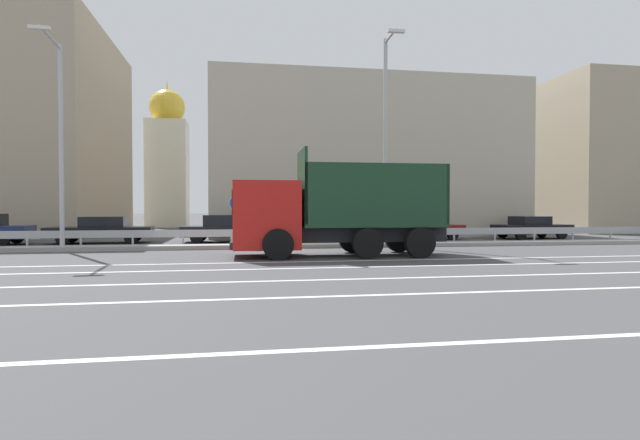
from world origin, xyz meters
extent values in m
plane|color=#424244|center=(0.00, 0.00, 0.00)|extent=(320.00, 320.00, 0.00)
cube|color=silver|center=(1.81, -3.25, 0.00)|extent=(67.26, 0.16, 0.01)
cube|color=silver|center=(1.81, -4.99, 0.00)|extent=(67.26, 0.16, 0.01)
cube|color=silver|center=(1.81, -7.35, 0.00)|extent=(67.26, 0.16, 0.01)
cube|color=silver|center=(1.81, -9.58, 0.00)|extent=(67.26, 0.16, 0.01)
cube|color=silver|center=(1.81, -13.14, 0.00)|extent=(67.26, 0.16, 0.01)
cube|color=gray|center=(0.00, 2.45, 0.09)|extent=(36.99, 1.10, 0.18)
cube|color=#9EA0A5|center=(0.00, 3.26, 0.62)|extent=(67.26, 0.04, 0.32)
cylinder|color=#ADADB2|center=(-10.42, 3.26, 0.31)|extent=(0.09, 0.09, 0.62)
cylinder|color=#ADADB2|center=(-8.33, 3.26, 0.31)|extent=(0.09, 0.09, 0.62)
cylinder|color=#ADADB2|center=(-6.25, 3.26, 0.31)|extent=(0.09, 0.09, 0.62)
cylinder|color=#ADADB2|center=(-4.17, 3.26, 0.31)|extent=(0.09, 0.09, 0.62)
cylinder|color=#ADADB2|center=(-2.08, 3.26, 0.31)|extent=(0.09, 0.09, 0.62)
cylinder|color=#ADADB2|center=(0.00, 3.26, 0.31)|extent=(0.09, 0.09, 0.62)
cylinder|color=#ADADB2|center=(2.08, 3.26, 0.31)|extent=(0.09, 0.09, 0.62)
cylinder|color=#ADADB2|center=(4.17, 3.26, 0.31)|extent=(0.09, 0.09, 0.62)
cylinder|color=#ADADB2|center=(6.25, 3.26, 0.31)|extent=(0.09, 0.09, 0.62)
cylinder|color=#ADADB2|center=(8.33, 3.26, 0.31)|extent=(0.09, 0.09, 0.62)
cylinder|color=#ADADB2|center=(10.42, 3.26, 0.31)|extent=(0.09, 0.09, 0.62)
cylinder|color=#ADADB2|center=(12.50, 3.26, 0.31)|extent=(0.09, 0.09, 0.62)
cylinder|color=#ADADB2|center=(14.58, 3.26, 0.31)|extent=(0.09, 0.09, 0.62)
cylinder|color=#ADADB2|center=(16.66, 3.26, 0.31)|extent=(0.09, 0.09, 0.62)
cube|color=red|center=(-0.84, -1.41, 1.48)|extent=(2.30, 2.48, 2.33)
cube|color=black|center=(-1.98, -1.40, 1.89)|extent=(0.06, 2.11, 0.87)
cube|color=black|center=(-2.02, -1.40, 0.47)|extent=(0.13, 2.40, 0.24)
cube|color=black|center=(2.94, -1.46, 0.79)|extent=(5.30, 1.42, 0.53)
cube|color=#193823|center=(2.94, -1.46, 1.11)|extent=(5.10, 2.42, 0.12)
cube|color=#193823|center=(2.92, -2.59, 2.21)|extent=(5.07, 0.17, 2.09)
cube|color=#193823|center=(2.95, -0.33, 2.21)|extent=(5.07, 0.17, 2.09)
cube|color=#193823|center=(0.45, -1.43, 2.48)|extent=(0.13, 2.36, 2.61)
cube|color=#193823|center=(5.42, -1.49, 2.21)|extent=(0.13, 2.36, 2.09)
cylinder|color=black|center=(-0.51, -2.62, 0.52)|extent=(1.04, 0.33, 1.04)
cylinder|color=black|center=(-0.48, -0.21, 0.52)|extent=(1.04, 0.33, 1.04)
cylinder|color=black|center=(2.53, -2.66, 0.52)|extent=(1.04, 0.33, 1.04)
cylinder|color=black|center=(2.56, -0.25, 0.52)|extent=(1.04, 0.33, 1.04)
cylinder|color=black|center=(4.38, -2.68, 0.52)|extent=(1.04, 0.33, 1.04)
cylinder|color=black|center=(4.41, -0.28, 0.52)|extent=(1.04, 0.33, 1.04)
cylinder|color=white|center=(-1.86, 2.45, 0.16)|extent=(0.16, 0.16, 0.33)
cylinder|color=black|center=(-1.86, 2.45, 0.49)|extent=(0.16, 0.16, 0.33)
cylinder|color=white|center=(-1.86, 2.45, 0.81)|extent=(0.16, 0.16, 0.33)
cylinder|color=black|center=(-1.86, 2.45, 1.14)|extent=(0.16, 0.16, 0.33)
cylinder|color=white|center=(-1.86, 2.45, 1.47)|extent=(0.16, 0.16, 0.33)
cylinder|color=#1E4CB2|center=(-1.86, 2.45, 1.93)|extent=(0.60, 0.03, 0.60)
cylinder|color=white|center=(-1.86, 2.45, 1.93)|extent=(0.65, 0.02, 0.65)
cylinder|color=#ADADB2|center=(-8.76, 2.32, 4.11)|extent=(0.18, 0.18, 8.22)
cylinder|color=#ADADB2|center=(-8.68, 1.05, 8.07)|extent=(0.26, 2.54, 0.10)
cube|color=silver|center=(-8.60, -0.22, 7.99)|extent=(0.71, 0.24, 0.12)
cylinder|color=#ADADB2|center=(4.70, 2.50, 4.62)|extent=(0.18, 0.18, 9.24)
cylinder|color=#ADADB2|center=(4.67, 1.68, 9.09)|extent=(0.15, 1.63, 0.10)
cube|color=silver|center=(4.65, 0.87, 9.01)|extent=(0.71, 0.22, 0.12)
cylinder|color=black|center=(-12.38, 5.70, 0.30)|extent=(0.61, 0.22, 0.60)
cylinder|color=black|center=(-12.45, 7.34, 0.30)|extent=(0.61, 0.22, 0.60)
cube|color=black|center=(-8.45, 6.85, 0.55)|extent=(4.95, 2.05, 0.50)
cube|color=black|center=(-8.31, 6.86, 1.05)|extent=(2.12, 1.68, 0.51)
cylinder|color=black|center=(-9.91, 5.92, 0.30)|extent=(0.61, 0.23, 0.60)
cylinder|color=black|center=(-10.00, 7.61, 0.30)|extent=(0.61, 0.23, 0.60)
cylinder|color=black|center=(-6.90, 6.08, 0.30)|extent=(0.61, 0.23, 0.60)
cylinder|color=black|center=(-6.99, 7.78, 0.30)|extent=(0.61, 0.23, 0.60)
cube|color=black|center=(-2.44, 6.58, 0.56)|extent=(4.30, 2.09, 0.52)
cube|color=black|center=(-2.57, 6.58, 1.10)|extent=(1.85, 1.74, 0.56)
cylinder|color=black|center=(-1.09, 7.40, 0.30)|extent=(0.61, 0.23, 0.60)
cylinder|color=black|center=(-1.19, 5.62, 0.30)|extent=(0.61, 0.23, 0.60)
cylinder|color=black|center=(-3.70, 7.53, 0.30)|extent=(0.61, 0.23, 0.60)
cylinder|color=black|center=(-3.79, 5.75, 0.30)|extent=(0.61, 0.23, 0.60)
cube|color=#A3A3A8|center=(2.63, 6.80, 0.58)|extent=(4.53, 2.00, 0.56)
cube|color=black|center=(2.49, 6.81, 1.14)|extent=(1.95, 1.64, 0.55)
cylinder|color=black|center=(4.05, 7.54, 0.30)|extent=(0.61, 0.24, 0.60)
cylinder|color=black|center=(3.95, 5.90, 0.30)|extent=(0.61, 0.24, 0.60)
cylinder|color=black|center=(1.31, 7.71, 0.30)|extent=(0.61, 0.24, 0.60)
cylinder|color=black|center=(1.21, 6.06, 0.30)|extent=(0.61, 0.24, 0.60)
cube|color=maroon|center=(8.30, 6.97, 0.56)|extent=(4.13, 2.03, 0.51)
cube|color=black|center=(8.18, 6.96, 1.05)|extent=(1.79, 1.67, 0.48)
cylinder|color=black|center=(9.49, 7.89, 0.30)|extent=(0.61, 0.24, 0.60)
cylinder|color=black|center=(9.60, 6.20, 0.30)|extent=(0.61, 0.24, 0.60)
cylinder|color=black|center=(7.00, 7.73, 0.30)|extent=(0.61, 0.24, 0.60)
cylinder|color=black|center=(7.11, 6.04, 0.30)|extent=(0.61, 0.24, 0.60)
cube|color=black|center=(14.52, 6.68, 0.55)|extent=(4.33, 2.07, 0.50)
cube|color=black|center=(14.40, 6.67, 1.04)|extent=(1.88, 1.66, 0.47)
cylinder|color=black|center=(15.75, 7.61, 0.30)|extent=(0.61, 0.25, 0.60)
cylinder|color=black|center=(15.89, 5.96, 0.30)|extent=(0.61, 0.25, 0.60)
cylinder|color=black|center=(13.16, 7.40, 0.30)|extent=(0.61, 0.25, 0.60)
cylinder|color=black|center=(13.29, 5.75, 0.30)|extent=(0.61, 0.25, 0.60)
cube|color=tan|center=(-17.08, 17.89, 6.83)|extent=(12.93, 15.09, 13.67)
cube|color=#B7AD99|center=(6.23, 16.00, 4.81)|extent=(19.21, 15.13, 9.61)
cube|color=tan|center=(29.18, 15.52, 5.61)|extent=(16.33, 10.10, 11.22)
cube|color=silver|center=(-8.17, 28.73, 4.86)|extent=(3.60, 3.60, 9.72)
sphere|color=gold|center=(-8.17, 28.73, 11.02)|extent=(3.24, 3.24, 3.24)
cone|color=gold|center=(-8.17, 28.73, 12.91)|extent=(0.30, 0.30, 1.20)
camera|label=1|loc=(-1.83, -19.02, 1.70)|focal=28.00mm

